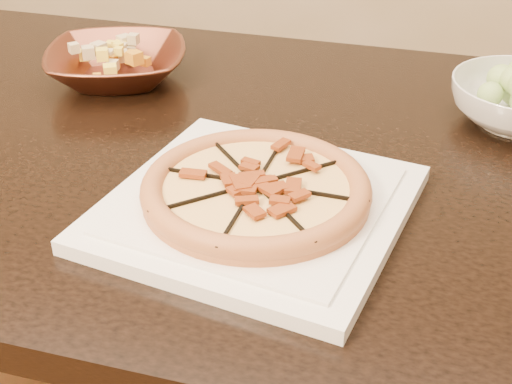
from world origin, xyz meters
TOP-DOWN VIEW (x-y plane):
  - dining_table at (0.19, -0.01)m, footprint 1.35×0.91m
  - plate at (0.26, -0.17)m, footprint 0.38×0.38m
  - pizza at (0.26, -0.17)m, footprint 0.26×0.26m
  - bronze_bowl at (-0.04, 0.16)m, footprint 0.27×0.27m
  - mixed_dish at (-0.04, 0.16)m, footprint 0.11×0.11m

SIDE VIEW (x-z plane):
  - dining_table at x=0.19m, z-range 0.26..1.01m
  - plate at x=0.26m, z-range 0.75..0.77m
  - bronze_bowl at x=-0.04m, z-range 0.75..0.80m
  - pizza at x=0.26m, z-range 0.77..0.80m
  - mixed_dish at x=-0.04m, z-range 0.80..0.83m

